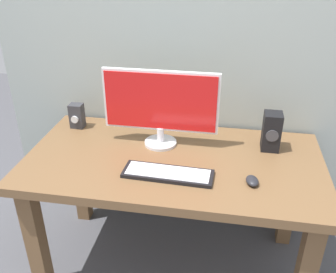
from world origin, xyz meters
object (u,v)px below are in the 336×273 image
object	(u,v)px
keyboard_primary	(169,174)
speaker_right	(271,131)
audio_controller	(77,116)
mouse	(252,181)
desk	(173,176)
monitor	(161,105)

from	to	relation	value
keyboard_primary	speaker_right	size ratio (longest dim) A/B	2.11
keyboard_primary	speaker_right	bearing A→B (deg)	35.36
keyboard_primary	audio_controller	bearing A→B (deg)	146.29
mouse	speaker_right	size ratio (longest dim) A/B	0.41
audio_controller	keyboard_primary	bearing A→B (deg)	-33.71
audio_controller	desk	bearing A→B (deg)	-22.40
desk	audio_controller	bearing A→B (deg)	157.60
keyboard_primary	audio_controller	size ratio (longest dim) A/B	2.99
speaker_right	audio_controller	size ratio (longest dim) A/B	1.42
desk	mouse	bearing A→B (deg)	-22.42
desk	keyboard_primary	xyz separation A→B (m)	(0.00, -0.16, 0.12)
monitor	speaker_right	world-z (taller)	monitor
mouse	monitor	bearing A→B (deg)	135.00
keyboard_primary	mouse	distance (m)	0.38
mouse	audio_controller	size ratio (longest dim) A/B	0.58
desk	keyboard_primary	world-z (taller)	keyboard_primary
keyboard_primary	audio_controller	distance (m)	0.73
speaker_right	monitor	bearing A→B (deg)	-176.03
desk	keyboard_primary	size ratio (longest dim) A/B	3.50
desk	speaker_right	bearing A→B (deg)	20.58
mouse	speaker_right	xyz separation A→B (m)	(0.10, 0.34, 0.08)
mouse	audio_controller	bearing A→B (deg)	144.81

